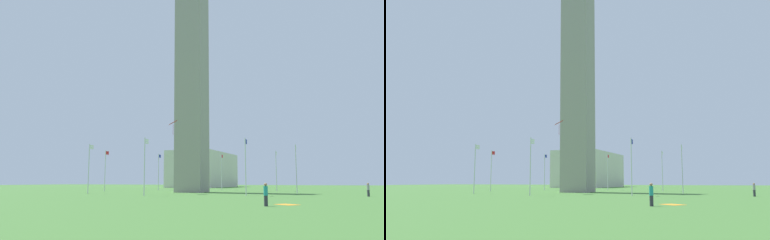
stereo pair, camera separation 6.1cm
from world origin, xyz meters
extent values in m
plane|color=#3D6B2D|center=(0.00, 0.00, 0.00)|extent=(260.00, 260.00, 0.00)
cube|color=gray|center=(0.00, 0.00, 18.95)|extent=(4.74, 4.74, 37.90)
cylinder|color=silver|center=(17.40, 0.00, 3.80)|extent=(0.14, 0.14, 7.59)
cube|color=red|center=(17.95, 0.00, 7.14)|extent=(1.00, 0.03, 0.64)
cylinder|color=silver|center=(12.30, 12.30, 3.80)|extent=(0.14, 0.14, 7.59)
cube|color=#1E2D99|center=(12.85, 12.30, 7.14)|extent=(1.00, 0.03, 0.64)
cylinder|color=silver|center=(0.00, 17.40, 3.80)|extent=(0.14, 0.14, 7.59)
cube|color=red|center=(0.55, 17.40, 7.14)|extent=(1.00, 0.03, 0.64)
cylinder|color=silver|center=(-12.30, 12.30, 3.80)|extent=(0.14, 0.14, 7.59)
cube|color=white|center=(-11.75, 12.30, 7.14)|extent=(1.00, 0.03, 0.64)
cylinder|color=silver|center=(-17.40, 0.00, 3.80)|extent=(0.14, 0.14, 7.59)
cube|color=white|center=(-16.85, 0.00, 7.14)|extent=(1.00, 0.03, 0.64)
cylinder|color=silver|center=(-12.30, -12.30, 3.80)|extent=(0.14, 0.14, 7.59)
cube|color=#1E2D99|center=(-11.75, -12.30, 7.14)|extent=(1.00, 0.03, 0.64)
cylinder|color=silver|center=(0.00, -17.40, 3.80)|extent=(0.14, 0.14, 7.59)
cube|color=white|center=(0.55, -17.40, 7.14)|extent=(1.00, 0.03, 0.64)
cylinder|color=silver|center=(12.30, -12.30, 3.80)|extent=(0.14, 0.14, 7.59)
cube|color=white|center=(12.85, -12.30, 7.14)|extent=(1.00, 0.03, 0.64)
cylinder|color=#2D2D38|center=(-33.51, -18.91, 0.40)|extent=(0.29, 0.29, 0.80)
cylinder|color=teal|center=(-33.51, -18.91, 1.16)|extent=(0.32, 0.32, 0.72)
sphere|color=#936B4C|center=(-33.51, -18.91, 1.64)|extent=(0.24, 0.24, 0.24)
cylinder|color=#2D2D38|center=(-9.79, -27.10, 0.40)|extent=(0.29, 0.29, 0.80)
cylinder|color=gray|center=(-9.79, -27.10, 1.11)|extent=(0.32, 0.32, 0.63)
sphere|color=#936B4C|center=(-9.79, -27.10, 1.55)|extent=(0.24, 0.24, 0.24)
cube|color=red|center=(-8.95, -0.36, 10.74)|extent=(1.80, 1.75, 0.68)
cylinder|color=maroon|center=(-8.95, -0.36, 9.64)|extent=(0.04, 0.04, 1.65)
cube|color=beige|center=(55.68, 17.36, 5.33)|extent=(29.97, 13.95, 10.67)
cube|color=orange|center=(-30.73, -20.10, 0.01)|extent=(2.22, 2.28, 0.01)
camera|label=1|loc=(-64.44, -24.79, 1.90)|focal=37.51mm
camera|label=2|loc=(-64.42, -24.84, 1.90)|focal=37.51mm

